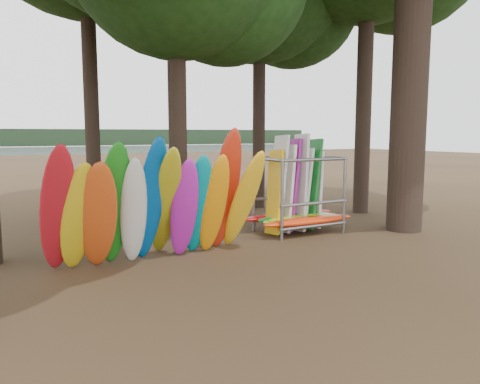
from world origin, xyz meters
TOP-DOWN VIEW (x-y plane):
  - ground at (0.00, 0.00)m, footprint 120.00×120.00m
  - lake at (0.00, 60.00)m, footprint 160.00×160.00m
  - far_shore at (0.00, 110.00)m, footprint 160.00×4.00m
  - kayak_row at (-2.68, 0.99)m, footprint 4.97×2.18m
  - storage_rack at (2.00, 2.18)m, footprint 3.23×1.56m

SIDE VIEW (x-z plane):
  - ground at x=0.00m, z-range 0.00..0.00m
  - lake at x=0.00m, z-range 0.00..0.00m
  - storage_rack at x=2.00m, z-range -0.42..2.48m
  - kayak_row at x=-2.68m, z-range -0.29..2.87m
  - far_shore at x=0.00m, z-range 0.00..4.00m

